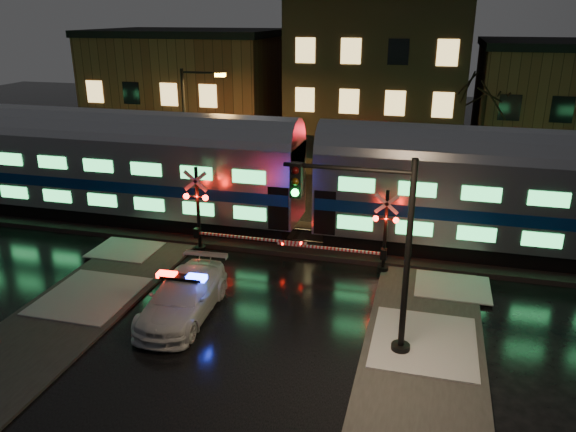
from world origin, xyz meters
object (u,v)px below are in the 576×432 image
at_px(police_car, 183,297).
at_px(traffic_light, 374,253).
at_px(crossing_signal_right, 376,240).
at_px(crossing_signal_left, 205,219).
at_px(streetlight, 190,129).

height_order(police_car, traffic_light, traffic_light).
bearing_deg(traffic_light, crossing_signal_right, 105.98).
bearing_deg(traffic_light, police_car, -172.80).
relative_size(police_car, crossing_signal_left, 0.92).
bearing_deg(crossing_signal_right, traffic_light, -85.27).
relative_size(crossing_signal_right, traffic_light, 0.80).
bearing_deg(crossing_signal_left, traffic_light, -35.78).
distance_m(traffic_light, streetlight, 17.50).
height_order(traffic_light, streetlight, streetlight).
relative_size(traffic_light, streetlight, 0.86).
bearing_deg(streetlight, police_car, -67.91).
bearing_deg(streetlight, crossing_signal_right, -30.31).
distance_m(police_car, crossing_signal_left, 5.80).
height_order(police_car, streetlight, streetlight).
distance_m(crossing_signal_right, traffic_light, 6.38).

